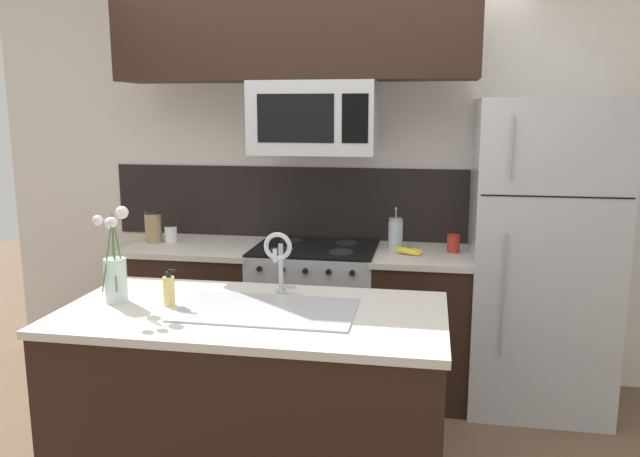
# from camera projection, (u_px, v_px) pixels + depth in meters

# --- Properties ---
(rear_partition) EXTENTS (5.20, 0.10, 2.60)m
(rear_partition) POSITION_uv_depth(u_px,v_px,m) (370.00, 181.00, 4.14)
(rear_partition) COLOR silver
(rear_partition) RESTS_ON ground
(splash_band) EXTENTS (2.93, 0.01, 0.48)m
(splash_band) POSITION_uv_depth(u_px,v_px,m) (324.00, 203.00, 4.16)
(splash_band) COLOR black
(splash_band) RESTS_ON rear_partition
(back_counter_left) EXTENTS (0.83, 0.65, 0.91)m
(back_counter_left) POSITION_uv_depth(u_px,v_px,m) (199.00, 311.00, 4.11)
(back_counter_left) COLOR black
(back_counter_left) RESTS_ON ground
(back_counter_right) EXTENTS (0.60, 0.65, 0.91)m
(back_counter_right) POSITION_uv_depth(u_px,v_px,m) (420.00, 324.00, 3.87)
(back_counter_right) COLOR black
(back_counter_right) RESTS_ON ground
(stove_range) EXTENTS (0.76, 0.64, 0.93)m
(stove_range) POSITION_uv_depth(u_px,v_px,m) (315.00, 317.00, 3.98)
(stove_range) COLOR #B7BABF
(stove_range) RESTS_ON ground
(microwave) EXTENTS (0.74, 0.40, 0.43)m
(microwave) POSITION_uv_depth(u_px,v_px,m) (315.00, 118.00, 3.73)
(microwave) COLOR #B7BABF
(upper_cabinet_band) EXTENTS (2.13, 0.34, 0.60)m
(upper_cabinet_band) POSITION_uv_depth(u_px,v_px,m) (294.00, 28.00, 3.62)
(upper_cabinet_band) COLOR black
(refrigerator) EXTENTS (0.80, 0.74, 1.83)m
(refrigerator) POSITION_uv_depth(u_px,v_px,m) (540.00, 256.00, 3.68)
(refrigerator) COLOR #B7BABF
(refrigerator) RESTS_ON ground
(storage_jar_tall) EXTENTS (0.11, 0.11, 0.21)m
(storage_jar_tall) POSITION_uv_depth(u_px,v_px,m) (153.00, 226.00, 4.07)
(storage_jar_tall) COLOR #997F5B
(storage_jar_tall) RESTS_ON back_counter_left
(storage_jar_medium) EXTENTS (0.08, 0.08, 0.12)m
(storage_jar_medium) POSITION_uv_depth(u_px,v_px,m) (171.00, 233.00, 4.08)
(storage_jar_medium) COLOR silver
(storage_jar_medium) RESTS_ON back_counter_left
(banana_bunch) EXTENTS (0.19, 0.12, 0.07)m
(banana_bunch) POSITION_uv_depth(u_px,v_px,m) (409.00, 251.00, 3.73)
(banana_bunch) COLOR yellow
(banana_bunch) RESTS_ON back_counter_right
(french_press) EXTENTS (0.09, 0.09, 0.27)m
(french_press) POSITION_uv_depth(u_px,v_px,m) (396.00, 234.00, 3.85)
(french_press) COLOR silver
(french_press) RESTS_ON back_counter_right
(coffee_tin) EXTENTS (0.08, 0.08, 0.11)m
(coffee_tin) POSITION_uv_depth(u_px,v_px,m) (453.00, 243.00, 3.79)
(coffee_tin) COLOR #B22D23
(coffee_tin) RESTS_ON back_counter_right
(island_counter) EXTENTS (1.66, 0.84, 0.91)m
(island_counter) POSITION_uv_depth(u_px,v_px,m) (255.00, 407.00, 2.78)
(island_counter) COLOR black
(island_counter) RESTS_ON ground
(kitchen_sink) EXTENTS (0.76, 0.44, 0.16)m
(kitchen_sink) POSITION_uv_depth(u_px,v_px,m) (267.00, 326.00, 2.70)
(kitchen_sink) COLOR #ADAFB5
(kitchen_sink) RESTS_ON island_counter
(sink_faucet) EXTENTS (0.14, 0.14, 0.31)m
(sink_faucet) POSITION_uv_depth(u_px,v_px,m) (279.00, 255.00, 2.86)
(sink_faucet) COLOR #B7BABF
(sink_faucet) RESTS_ON island_counter
(dish_soap_bottle) EXTENTS (0.06, 0.05, 0.16)m
(dish_soap_bottle) POSITION_uv_depth(u_px,v_px,m) (169.00, 290.00, 2.74)
(dish_soap_bottle) COLOR #DBCC75
(dish_soap_bottle) RESTS_ON island_counter
(flower_vase) EXTENTS (0.14, 0.19, 0.43)m
(flower_vase) POSITION_uv_depth(u_px,v_px,m) (115.00, 272.00, 2.79)
(flower_vase) COLOR silver
(flower_vase) RESTS_ON island_counter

